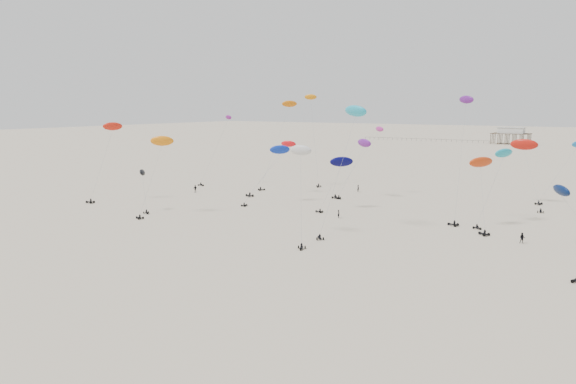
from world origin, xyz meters
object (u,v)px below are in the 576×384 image
Objects in this scene: rig_4 at (301,170)px; spectator_0 at (339,218)px; pavilion_main at (511,137)px; rig_0 at (572,206)px.

rig_4 is 21.05m from spectator_0.
rig_4 is at bearing 144.74° from spectator_0.
pavilion_main is at bearing -37.00° from spectator_0.
rig_4 reaches higher than rig_0.
rig_0 reaches higher than spectator_0.
pavilion_main is 10.77× the size of spectator_0.
spectator_0 is (-42.08, 2.67, -6.94)m from rig_0.
pavilion_main is 255.86m from rig_0.
spectator_0 is at bearing -107.07° from rig_4.
rig_0 is (54.93, -249.88, 2.72)m from pavilion_main.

